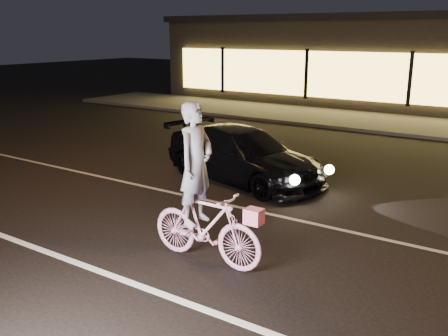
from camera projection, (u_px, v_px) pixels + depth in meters
The scene contains 7 objects.
ground at pixel (179, 242), 8.39m from camera, with size 90.00×90.00×0.00m, color black.
lane_stripe_near at pixel (114, 276), 7.19m from camera, with size 60.00×0.12×0.01m, color silver.
lane_stripe_far at pixel (241, 208), 10.00m from camera, with size 60.00×0.10×0.01m, color gray.
sidewalk at pixel (394, 124), 18.83m from camera, with size 30.00×4.00×0.12m, color #383533.
storefront at pixel (434, 60), 23.07m from camera, with size 25.40×8.42×4.20m.
cyclist at pixel (203, 207), 7.46m from camera, with size 1.95×0.67×2.45m.
sedan at pixel (243, 155), 11.71m from camera, with size 4.59×2.73×1.25m.
Camera 1 is at (4.93, -6.05, 3.41)m, focal length 40.00 mm.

